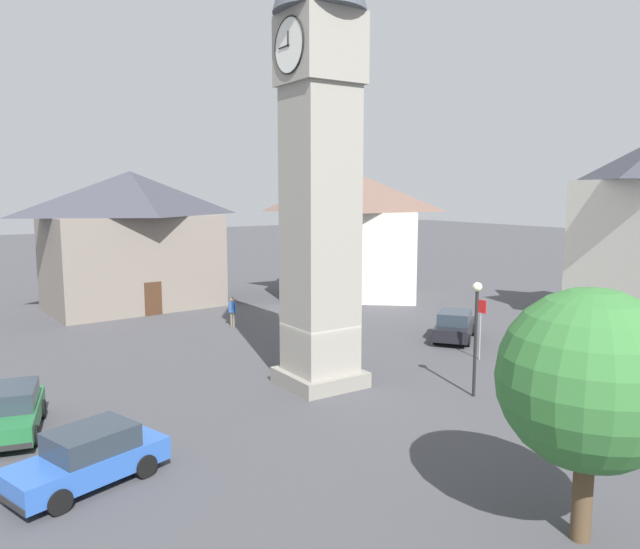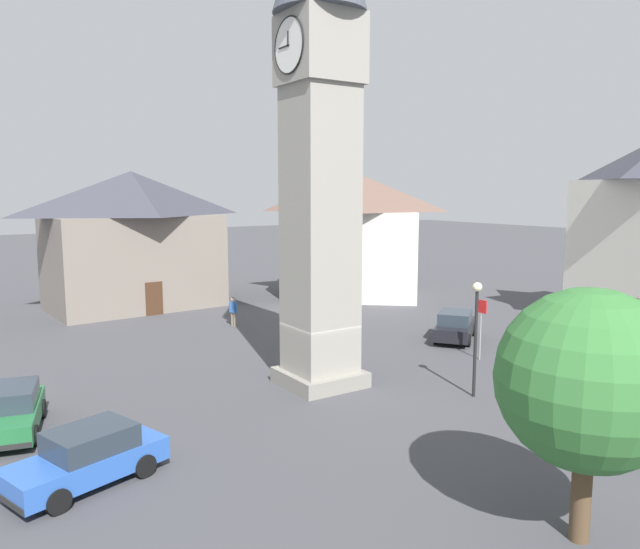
% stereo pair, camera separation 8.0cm
% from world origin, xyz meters
% --- Properties ---
extents(ground_plane, '(200.00, 200.00, 0.00)m').
position_xyz_m(ground_plane, '(0.00, 0.00, 0.00)').
color(ground_plane, '#424247').
extents(clock_tower, '(3.57, 3.57, 20.61)m').
position_xyz_m(clock_tower, '(0.00, 0.00, 12.05)').
color(clock_tower, gray).
rests_on(clock_tower, ground).
extents(car_blue_kerb, '(4.42, 2.65, 1.53)m').
position_xyz_m(car_blue_kerb, '(1.25, 11.06, 0.76)').
color(car_blue_kerb, '#236B38').
rests_on(car_blue_kerb, ground).
extents(car_silver_kerb, '(3.84, 4.31, 1.53)m').
position_xyz_m(car_silver_kerb, '(2.26, -9.95, 0.76)').
color(car_silver_kerb, black).
rests_on(car_silver_kerb, ground).
extents(car_red_corner, '(2.86, 4.45, 1.53)m').
position_xyz_m(car_red_corner, '(-3.66, 9.79, 0.76)').
color(car_red_corner, '#2D5BB7').
rests_on(car_red_corner, ground).
extents(car_white_side, '(4.24, 2.03, 1.53)m').
position_xyz_m(car_white_side, '(-9.82, -4.86, 0.76)').
color(car_white_side, '#236B38').
rests_on(car_white_side, ground).
extents(pedestrian, '(0.52, 0.35, 1.69)m').
position_xyz_m(pedestrian, '(11.60, -1.66, 1.01)').
color(pedestrian, '#706656').
rests_on(pedestrian, ground).
extents(tree, '(4.00, 4.00, 5.72)m').
position_xyz_m(tree, '(-12.41, 1.23, 3.70)').
color(tree, brown).
rests_on(tree, ground).
extents(building_shop_left, '(7.38, 11.47, 9.00)m').
position_xyz_m(building_shop_left, '(20.41, 1.30, 4.60)').
color(building_shop_left, slate).
rests_on(building_shop_left, ground).
extents(building_terrace_right, '(11.19, 11.54, 9.08)m').
position_xyz_m(building_terrace_right, '(15.71, -13.25, 4.64)').
color(building_terrace_right, silver).
rests_on(building_terrace_right, ground).
extents(lamp_post, '(0.36, 0.36, 4.38)m').
position_xyz_m(lamp_post, '(-4.42, -4.08, 2.99)').
color(lamp_post, black).
rests_on(lamp_post, ground).
extents(road_sign, '(0.60, 0.07, 2.80)m').
position_xyz_m(road_sign, '(-1.03, -8.16, 1.90)').
color(road_sign, gray).
rests_on(road_sign, ground).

